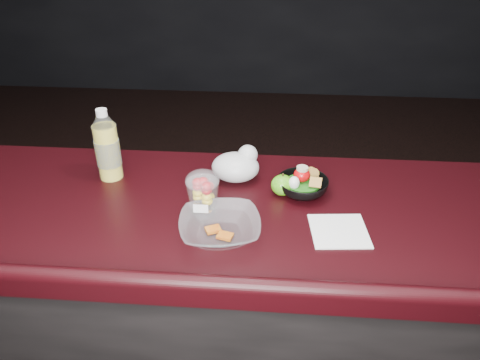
{
  "coord_description": "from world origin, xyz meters",
  "views": [
    {
      "loc": [
        0.16,
        -0.88,
        1.84
      ],
      "look_at": [
        0.07,
        0.34,
        1.1
      ],
      "focal_mm": 35.0,
      "sensor_mm": 36.0,
      "label": 1
    }
  ],
  "objects_px": {
    "lemonade_bottle": "(108,150)",
    "takeout_bowl": "(220,228)",
    "fruit_cup": "(203,193)",
    "green_apple": "(282,185)",
    "snack_bowl": "(302,185)"
  },
  "relations": [
    {
      "from": "fruit_cup",
      "to": "takeout_bowl",
      "type": "relative_size",
      "value": 0.54
    },
    {
      "from": "fruit_cup",
      "to": "snack_bowl",
      "type": "distance_m",
      "value": 0.33
    },
    {
      "from": "snack_bowl",
      "to": "takeout_bowl",
      "type": "relative_size",
      "value": 0.82
    },
    {
      "from": "fruit_cup",
      "to": "takeout_bowl",
      "type": "distance_m",
      "value": 0.13
    },
    {
      "from": "lemonade_bottle",
      "to": "green_apple",
      "type": "distance_m",
      "value": 0.59
    },
    {
      "from": "lemonade_bottle",
      "to": "takeout_bowl",
      "type": "distance_m",
      "value": 0.51
    },
    {
      "from": "fruit_cup",
      "to": "takeout_bowl",
      "type": "xyz_separation_m",
      "value": [
        0.06,
        -0.11,
        -0.05
      ]
    },
    {
      "from": "lemonade_bottle",
      "to": "takeout_bowl",
      "type": "bearing_deg",
      "value": -35.99
    },
    {
      "from": "lemonade_bottle",
      "to": "snack_bowl",
      "type": "relative_size",
      "value": 1.14
    },
    {
      "from": "snack_bowl",
      "to": "takeout_bowl",
      "type": "distance_m",
      "value": 0.34
    },
    {
      "from": "lemonade_bottle",
      "to": "fruit_cup",
      "type": "relative_size",
      "value": 1.73
    },
    {
      "from": "fruit_cup",
      "to": "green_apple",
      "type": "xyz_separation_m",
      "value": [
        0.24,
        0.12,
        -0.04
      ]
    },
    {
      "from": "lemonade_bottle",
      "to": "takeout_bowl",
      "type": "relative_size",
      "value": 0.94
    },
    {
      "from": "fruit_cup",
      "to": "snack_bowl",
      "type": "xyz_separation_m",
      "value": [
        0.3,
        0.13,
        -0.04
      ]
    },
    {
      "from": "snack_bowl",
      "to": "fruit_cup",
      "type": "bearing_deg",
      "value": -155.79
    }
  ]
}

